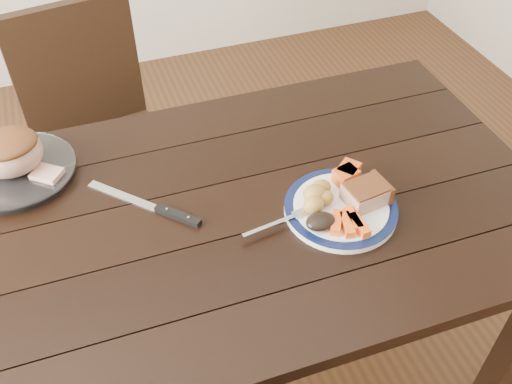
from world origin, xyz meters
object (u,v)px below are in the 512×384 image
object	(u,v)px
carving_knife	(164,210)
dining_table	(223,235)
roast_joint	(9,154)
dinner_plate	(341,209)
pork_slice	(366,194)
chair_far	(98,128)
fork	(283,221)
serving_platter	(17,172)

from	to	relation	value
carving_knife	dining_table	bearing A→B (deg)	30.70
roast_joint	carving_knife	xyz separation A→B (m)	(0.32, -0.26, -0.06)
dinner_plate	pork_slice	world-z (taller)	pork_slice
chair_far	fork	size ratio (longest dim) A/B	5.22
dining_table	dinner_plate	world-z (taller)	dinner_plate
dining_table	fork	bearing A→B (deg)	-41.37
chair_far	roast_joint	size ratio (longest dim) A/B	5.71
dining_table	carving_knife	size ratio (longest dim) A/B	6.51
pork_slice	roast_joint	size ratio (longest dim) A/B	0.60
dinner_plate	carving_knife	world-z (taller)	dinner_plate
chair_far	pork_slice	world-z (taller)	chair_far
roast_joint	serving_platter	bearing A→B (deg)	0.00
dinner_plate	serving_platter	bearing A→B (deg)	151.06
dining_table	fork	distance (m)	0.19
dining_table	serving_platter	xyz separation A→B (m)	(-0.45, 0.30, 0.10)
chair_far	roast_joint	distance (m)	0.58
fork	carving_knife	world-z (taller)	fork
serving_platter	roast_joint	bearing A→B (deg)	180.00
roast_joint	carving_knife	world-z (taller)	roast_joint
chair_far	dinner_plate	world-z (taller)	chair_far
serving_platter	dinner_plate	bearing A→B (deg)	-28.94
chair_far	pork_slice	distance (m)	1.04
chair_far	roast_joint	xyz separation A→B (m)	(-0.23, -0.44, 0.30)
pork_slice	fork	xyz separation A→B (m)	(-0.21, 0.00, -0.02)
serving_platter	roast_joint	size ratio (longest dim) A/B	1.79
carving_knife	dinner_plate	bearing A→B (deg)	27.42
chair_far	serving_platter	distance (m)	0.55
roast_joint	carving_knife	size ratio (longest dim) A/B	0.66
pork_slice	chair_far	bearing A→B (deg)	123.27
dining_table	dinner_plate	size ratio (longest dim) A/B	5.98
fork	roast_joint	xyz separation A→B (m)	(-0.57, 0.40, 0.05)
chair_far	dinner_plate	distance (m)	1.00
pork_slice	fork	world-z (taller)	pork_slice
carving_knife	pork_slice	bearing A→B (deg)	29.23
pork_slice	fork	distance (m)	0.21
dining_table	chair_far	size ratio (longest dim) A/B	1.73
dinner_plate	roast_joint	size ratio (longest dim) A/B	1.65
dining_table	pork_slice	xyz separation A→B (m)	(0.32, -0.11, 0.13)
chair_far	fork	bearing A→B (deg)	102.10
dinner_plate	carving_knife	distance (m)	0.42
pork_slice	carving_knife	world-z (taller)	pork_slice
chair_far	roast_joint	bearing A→B (deg)	52.59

